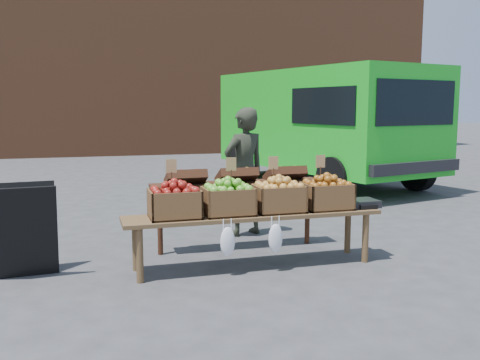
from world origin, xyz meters
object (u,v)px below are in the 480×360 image
object	(u,v)px
crate_green_apples	(326,196)
back_table	(237,205)
delivery_van	(323,128)
crate_golden_apples	(175,204)
vendor	(244,172)
weighing_scale	(361,203)
chalkboard_sign	(24,230)
crate_red_apples	(279,198)
display_bench	(254,240)
crate_russet_pears	(228,201)

from	to	relation	value
crate_green_apples	back_table	bearing A→B (deg)	138.07
delivery_van	crate_golden_apples	size ratio (longest dim) A/B	10.71
vendor	weighing_scale	xyz separation A→B (m)	(0.94, -1.37, -0.22)
chalkboard_sign	weighing_scale	world-z (taller)	chalkboard_sign
delivery_van	crate_red_apples	world-z (taller)	delivery_van
display_bench	weighing_scale	xyz separation A→B (m)	(1.25, -0.00, 0.33)
vendor	chalkboard_sign	world-z (taller)	vendor
vendor	crate_green_apples	bearing A→B (deg)	91.30
back_table	display_bench	xyz separation A→B (m)	(-0.02, -0.72, -0.24)
delivery_van	vendor	xyz separation A→B (m)	(-2.94, -3.91, -0.37)
chalkboard_sign	crate_green_apples	size ratio (longest dim) A/B	1.87
vendor	crate_golden_apples	world-z (taller)	vendor
crate_golden_apples	crate_russet_pears	xyz separation A→B (m)	(0.55, 0.00, 0.00)
vendor	display_bench	world-z (taller)	vendor
delivery_van	crate_green_apples	world-z (taller)	delivery_van
chalkboard_sign	crate_russet_pears	size ratio (longest dim) A/B	1.87
chalkboard_sign	crate_green_apples	bearing A→B (deg)	-11.25
crate_russet_pears	weighing_scale	bearing A→B (deg)	-0.00
delivery_van	vendor	distance (m)	4.90
crate_russet_pears	crate_green_apples	distance (m)	1.10
crate_golden_apples	crate_russet_pears	world-z (taller)	same
display_bench	weighing_scale	world-z (taller)	weighing_scale
crate_red_apples	crate_golden_apples	bearing A→B (deg)	180.00
weighing_scale	crate_golden_apples	bearing A→B (deg)	180.00
crate_golden_apples	weighing_scale	distance (m)	2.08
back_table	crate_green_apples	xyz separation A→B (m)	(0.80, -0.72, 0.19)
weighing_scale	display_bench	bearing A→B (deg)	180.00
vendor	crate_golden_apples	xyz separation A→B (m)	(-1.14, -1.37, -0.12)
delivery_van	crate_green_apples	size ratio (longest dim) A/B	10.71
crate_golden_apples	crate_green_apples	xyz separation A→B (m)	(1.65, 0.00, 0.00)
vendor	crate_red_apples	bearing A→B (deg)	69.19
display_bench	crate_red_apples	world-z (taller)	crate_red_apples
back_table	crate_golden_apples	distance (m)	1.13
vendor	crate_russet_pears	world-z (taller)	vendor
chalkboard_sign	weighing_scale	xyz separation A→B (m)	(3.51, -0.33, 0.14)
chalkboard_sign	crate_golden_apples	bearing A→B (deg)	-18.06
crate_golden_apples	crate_red_apples	world-z (taller)	same
delivery_van	back_table	size ratio (longest dim) A/B	2.55
vendor	back_table	xyz separation A→B (m)	(-0.29, -0.65, -0.31)
back_table	crate_russet_pears	xyz separation A→B (m)	(-0.30, -0.72, 0.19)
crate_red_apples	crate_green_apples	size ratio (longest dim) A/B	1.00
crate_golden_apples	delivery_van	bearing A→B (deg)	52.32
delivery_van	crate_russet_pears	distance (m)	6.37
vendor	display_bench	xyz separation A→B (m)	(-0.31, -1.37, -0.54)
display_bench	crate_golden_apples	size ratio (longest dim) A/B	5.40
delivery_van	crate_red_apples	distance (m)	6.08
delivery_van	crate_green_apples	distance (m)	5.83
crate_russet_pears	back_table	bearing A→B (deg)	67.49
crate_golden_apples	display_bench	bearing A→B (deg)	0.00
crate_golden_apples	weighing_scale	bearing A→B (deg)	-0.00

